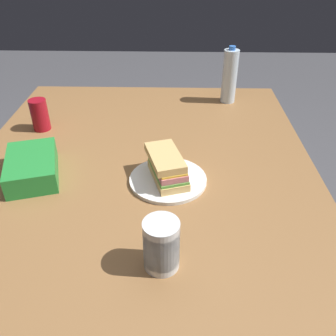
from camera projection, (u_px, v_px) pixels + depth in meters
ground_plane at (148, 311)px, 1.62m from camera, size 8.00×8.00×0.00m
dining_table at (142, 190)px, 1.24m from camera, size 1.43×1.16×0.78m
paper_plate at (168, 180)px, 1.13m from camera, size 0.24×0.24×0.01m
sandwich at (167, 167)px, 1.10m from camera, size 0.20×0.15×0.08m
soda_can_red at (40, 115)px, 1.38m from camera, size 0.07×0.07×0.12m
chip_bag at (32, 167)px, 1.13m from camera, size 0.26×0.21×0.07m
water_bottle_tall at (230, 76)px, 1.57m from camera, size 0.06×0.06×0.25m
plastic_cup_stack at (161, 245)px, 0.82m from camera, size 0.08×0.08×0.13m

